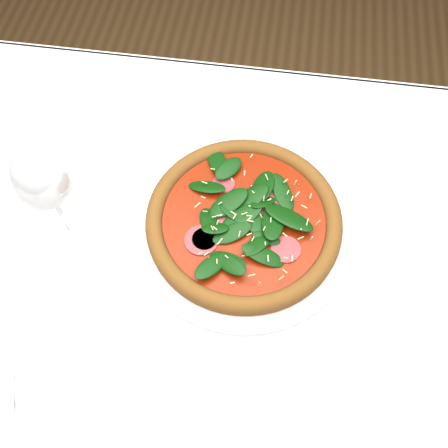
# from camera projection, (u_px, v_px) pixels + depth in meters

# --- Properties ---
(ground) EXTENTS (6.00, 6.00, 0.00)m
(ground) POSITION_uv_depth(u_px,v_px,m) (211.00, 369.00, 1.41)
(ground) COLOR brown
(ground) RESTS_ON ground
(dining_table) EXTENTS (1.21, 0.81, 0.75)m
(dining_table) POSITION_uv_depth(u_px,v_px,m) (203.00, 282.00, 0.84)
(dining_table) COLOR silver
(dining_table) RESTS_ON ground
(plate) EXTENTS (0.35, 0.35, 0.01)m
(plate) POSITION_uv_depth(u_px,v_px,m) (243.00, 225.00, 0.77)
(plate) COLOR silver
(plate) RESTS_ON dining_table
(pizza) EXTENTS (0.37, 0.37, 0.04)m
(pizza) POSITION_uv_depth(u_px,v_px,m) (244.00, 219.00, 0.75)
(pizza) COLOR brown
(pizza) RESTS_ON plate
(wine_glass) EXTENTS (0.08, 0.08, 0.19)m
(wine_glass) POSITION_uv_depth(u_px,v_px,m) (42.00, 181.00, 0.66)
(wine_glass) COLOR silver
(wine_glass) RESTS_ON dining_table
(napkin) EXTENTS (0.14, 0.09, 0.01)m
(napkin) POSITION_uv_depth(u_px,v_px,m) (10.00, 439.00, 0.62)
(napkin) COLOR silver
(napkin) RESTS_ON dining_table
(fork) EXTENTS (0.06, 0.14, 0.00)m
(fork) POSITION_uv_depth(u_px,v_px,m) (8.00, 418.00, 0.63)
(fork) COLOR silver
(fork) RESTS_ON napkin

